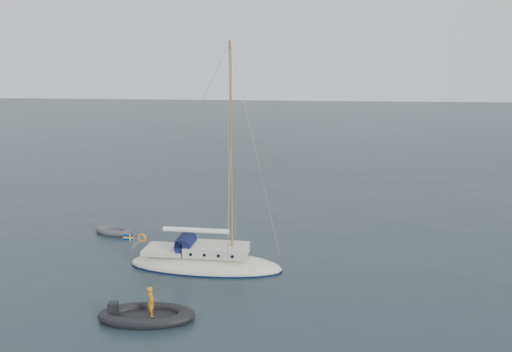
# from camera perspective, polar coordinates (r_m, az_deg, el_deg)

# --- Properties ---
(ground) EXTENTS (300.00, 300.00, 0.00)m
(ground) POSITION_cam_1_polar(r_m,az_deg,el_deg) (30.06, 0.93, -8.66)
(ground) COLOR black
(ground) RESTS_ON ground
(sailboat) EXTENTS (8.85, 2.65, 12.61)m
(sailboat) POSITION_cam_1_polar(r_m,az_deg,el_deg) (27.53, -5.83, -8.59)
(sailboat) COLOR white
(sailboat) RESTS_ON ground
(dinghy) EXTENTS (2.80, 1.27, 0.40)m
(dinghy) POSITION_cam_1_polar(r_m,az_deg,el_deg) (34.51, -15.98, -6.07)
(dinghy) COLOR #4A4A4F
(dinghy) RESTS_ON ground
(rib) EXTENTS (4.24, 1.93, 1.57)m
(rib) POSITION_cam_1_polar(r_m,az_deg,el_deg) (22.89, -12.45, -15.22)
(rib) COLOR black
(rib) RESTS_ON ground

